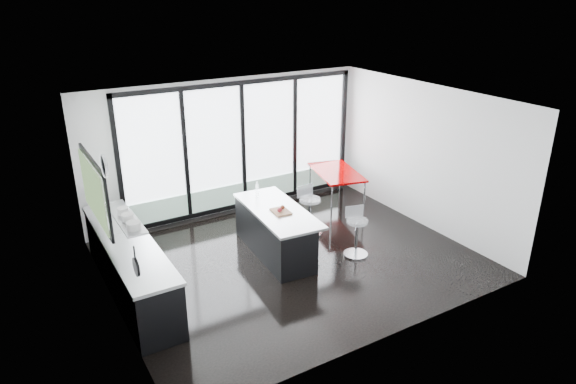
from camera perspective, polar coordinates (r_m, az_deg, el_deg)
floor at (r=9.09m, az=0.43°, el=-7.47°), size 6.00×5.00×0.00m
ceiling at (r=8.09m, az=0.49°, el=10.06°), size 6.00×5.00×0.00m
wall_back at (r=10.71m, az=-5.18°, el=4.51°), size 6.00×0.09×2.80m
wall_front at (r=6.68m, az=11.73°, el=-5.91°), size 6.00×0.00×2.80m
wall_left at (r=7.70m, az=-19.94°, el=-1.62°), size 0.26×5.00×2.80m
wall_right at (r=10.29m, az=14.92°, el=3.86°), size 0.00×5.00×2.80m
counter_cabinets at (r=8.33m, az=-17.12°, el=-7.84°), size 0.69×3.24×1.36m
island at (r=9.11m, az=-1.54°, el=-4.37°), size 1.02×2.12×1.09m
bar_stool_near at (r=9.15m, az=7.62°, el=-5.04°), size 0.53×0.53×0.69m
bar_stool_far at (r=9.82m, az=2.43°, el=-2.71°), size 0.50×0.50×0.75m
red_table at (r=11.16m, az=5.35°, el=0.43°), size 1.16×1.61×0.78m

